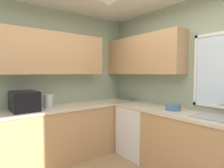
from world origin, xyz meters
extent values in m
cube|color=#9EAD8E|center=(0.00, 1.68, 1.30)|extent=(3.77, 0.06, 2.61)
cube|color=#9EAD8E|center=(-1.86, 0.00, 1.30)|extent=(0.06, 3.41, 2.61)
cube|color=white|center=(0.00, 1.63, 1.51)|extent=(0.04, 0.04, 1.04)
cube|color=tan|center=(-1.67, -0.20, 1.80)|extent=(0.32, 2.31, 0.70)
cube|color=tan|center=(-0.98, 1.49, 1.80)|extent=(1.69, 0.32, 0.70)
cube|color=tan|center=(-1.52, 0.00, 0.44)|extent=(0.62, 2.99, 0.87)
cube|color=beige|center=(-1.52, 0.00, 0.89)|extent=(0.65, 3.02, 0.04)
cube|color=tan|center=(0.21, 1.34, 0.44)|extent=(2.83, 0.62, 0.87)
cube|color=beige|center=(0.21, 1.34, 0.89)|extent=(2.86, 0.65, 0.04)
cube|color=white|center=(-0.86, 1.31, 0.43)|extent=(0.60, 0.60, 0.87)
cube|color=black|center=(-1.52, -0.45, 1.06)|extent=(0.48, 0.36, 0.29)
cylinder|color=#B7B7BC|center=(-1.50, -0.10, 1.02)|extent=(0.14, 0.14, 0.22)
cube|color=#9EA0A5|center=(0.49, 1.34, 0.91)|extent=(0.62, 0.40, 0.02)
cylinder|color=#B7B7BC|center=(0.49, 1.40, 1.09)|extent=(0.02, 0.20, 0.02)
cylinder|color=#4C7099|center=(-0.18, 1.34, 0.96)|extent=(0.22, 0.22, 0.09)
camera|label=1|loc=(1.48, -1.09, 1.47)|focal=29.95mm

